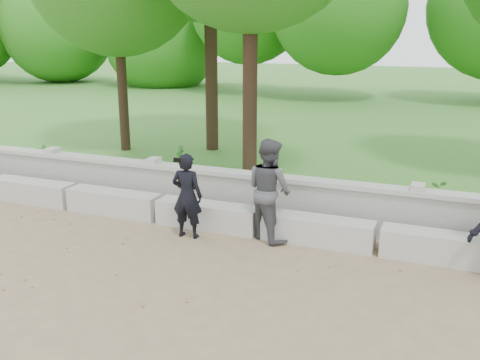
# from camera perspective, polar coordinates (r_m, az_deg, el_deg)

# --- Properties ---
(ground) EXTENTS (80.00, 80.00, 0.00)m
(ground) POSITION_cam_1_polar(r_m,az_deg,el_deg) (8.69, -14.96, -8.12)
(ground) COLOR #8E7957
(ground) RESTS_ON ground
(lawn) EXTENTS (40.00, 22.00, 0.25)m
(lawn) POSITION_cam_1_polar(r_m,az_deg,el_deg) (21.14, 8.23, 6.49)
(lawn) COLOR #346F22
(lawn) RESTS_ON ground
(concrete_bench) EXTENTS (11.90, 0.45, 0.45)m
(concrete_bench) POSITION_cam_1_polar(r_m,az_deg,el_deg) (10.08, -8.64, -3.05)
(concrete_bench) COLOR beige
(concrete_bench) RESTS_ON ground
(parapet_wall) EXTENTS (12.50, 0.35, 0.90)m
(parapet_wall) POSITION_cam_1_polar(r_m,az_deg,el_deg) (10.58, -6.78, -0.71)
(parapet_wall) COLOR #B3B1A9
(parapet_wall) RESTS_ON ground
(man_main) EXTENTS (0.56, 0.50, 1.47)m
(man_main) POSITION_cam_1_polar(r_m,az_deg,el_deg) (9.07, -5.67, -1.68)
(man_main) COLOR black
(man_main) RESTS_ON ground
(visitor_left) EXTENTS (1.07, 1.01, 1.74)m
(visitor_left) POSITION_cam_1_polar(r_m,az_deg,el_deg) (8.91, 3.14, -1.05)
(visitor_left) COLOR #44454A
(visitor_left) RESTS_ON ground
(shrub_a) EXTENTS (0.37, 0.39, 0.61)m
(shrub_a) POSITION_cam_1_polar(r_m,az_deg,el_deg) (13.32, -20.11, 2.24)
(shrub_a) COLOR #2E6C24
(shrub_a) RESTS_ON lawn
(shrub_b) EXTENTS (0.38, 0.42, 0.64)m
(shrub_b) POSITION_cam_1_polar(r_m,az_deg,el_deg) (12.37, -6.61, 2.19)
(shrub_b) COLOR #2E6C24
(shrub_b) RESTS_ON lawn
(shrub_c) EXTENTS (0.65, 0.61, 0.59)m
(shrub_c) POSITION_cam_1_polar(r_m,az_deg,el_deg) (10.01, 21.06, -2.15)
(shrub_c) COLOR #2E6C24
(shrub_c) RESTS_ON lawn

